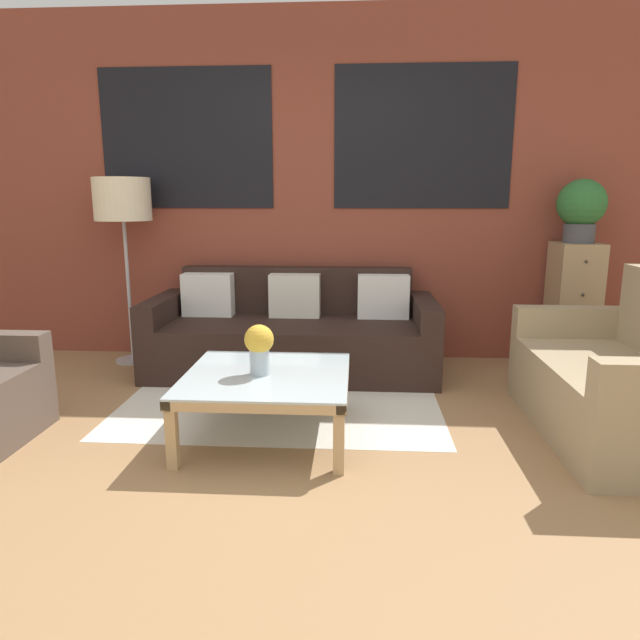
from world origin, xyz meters
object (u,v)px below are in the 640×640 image
floor_lamp (123,204)px  potted_plant (581,207)px  drawer_cabinet (572,306)px  flower_vase (259,346)px  couch_dark (293,335)px  settee_vintage (625,383)px  coffee_table (267,383)px

floor_lamp → potted_plant: (3.55, 0.06, -0.02)m
drawer_cabinet → flower_vase: 2.71m
couch_dark → flower_vase: couch_dark is taller
floor_lamp → flower_vase: bearing=-48.3°
couch_dark → drawer_cabinet: bearing=5.7°
settee_vintage → coffee_table: 2.01m
couch_dark → flower_vase: 1.35m
coffee_table → potted_plant: potted_plant is taller
floor_lamp → settee_vintage: bearing=-21.3°
settee_vintage → floor_lamp: size_ratio=0.97×
coffee_table → potted_plant: size_ratio=1.88×
settee_vintage → drawer_cabinet: drawer_cabinet is taller
potted_plant → flower_vase: 2.80m
couch_dark → potted_plant: 2.40m
drawer_cabinet → potted_plant: 0.76m
couch_dark → drawer_cabinet: size_ratio=2.20×
couch_dark → settee_vintage: bearing=-29.7°
settee_vintage → flower_vase: 2.06m
coffee_table → floor_lamp: 2.21m
couch_dark → drawer_cabinet: drawer_cabinet is taller
couch_dark → flower_vase: (-0.04, -1.32, 0.26)m
potted_plant → settee_vintage: bearing=-97.5°
floor_lamp → drawer_cabinet: (3.55, 0.06, -0.79)m
couch_dark → settee_vintage: settee_vintage is taller
couch_dark → coffee_table: size_ratio=2.41×
coffee_table → potted_plant: 2.82m
settee_vintage → floor_lamp: floor_lamp is taller
couch_dark → potted_plant: potted_plant is taller
floor_lamp → flower_vase: size_ratio=5.31×
settee_vintage → potted_plant: size_ratio=3.00×
settee_vintage → flower_vase: settee_vintage is taller
flower_vase → drawer_cabinet: bearing=34.7°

